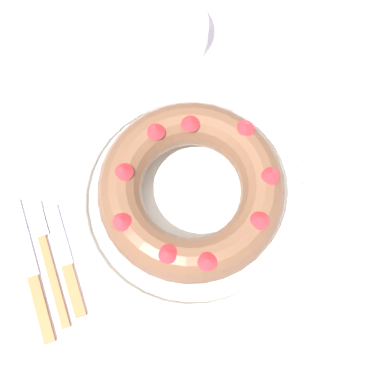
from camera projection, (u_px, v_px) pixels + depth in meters
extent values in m
plane|color=#4C4742|center=(187.00, 276.00, 1.56)|extent=(8.00, 8.00, 0.00)
cube|color=silver|center=(182.00, 207.00, 0.83)|extent=(1.11, 0.98, 0.03)
cylinder|color=brown|center=(312.00, 38.00, 1.37)|extent=(0.06, 0.06, 0.75)
cylinder|color=white|center=(192.00, 202.00, 0.81)|extent=(0.33, 0.33, 0.01)
torus|color=white|center=(192.00, 199.00, 0.80)|extent=(0.34, 0.34, 0.01)
torus|color=brown|center=(192.00, 192.00, 0.76)|extent=(0.27, 0.27, 0.06)
cone|color=red|center=(190.00, 121.00, 0.75)|extent=(0.03, 0.03, 0.02)
cone|color=red|center=(155.00, 129.00, 0.75)|extent=(0.03, 0.03, 0.02)
cone|color=red|center=(123.00, 170.00, 0.73)|extent=(0.03, 0.03, 0.02)
cone|color=red|center=(122.00, 220.00, 0.71)|extent=(0.03, 0.03, 0.02)
cone|color=red|center=(168.00, 253.00, 0.70)|extent=(0.03, 0.03, 0.02)
cone|color=red|center=(211.00, 259.00, 0.69)|extent=(0.03, 0.03, 0.02)
cone|color=red|center=(260.00, 219.00, 0.71)|extent=(0.03, 0.03, 0.02)
cone|color=red|center=(271.00, 174.00, 0.73)|extent=(0.04, 0.04, 0.02)
cone|color=red|center=(246.00, 126.00, 0.75)|extent=(0.03, 0.03, 0.02)
cube|color=#936038|center=(54.00, 281.00, 0.78)|extent=(0.01, 0.14, 0.01)
cube|color=silver|center=(37.00, 220.00, 0.81)|extent=(0.02, 0.05, 0.01)
cube|color=#936038|center=(42.00, 309.00, 0.77)|extent=(0.02, 0.10, 0.01)
cube|color=silver|center=(23.00, 238.00, 0.80)|extent=(0.02, 0.12, 0.00)
cube|color=#936038|center=(74.00, 291.00, 0.78)|extent=(0.02, 0.08, 0.01)
cube|color=silver|center=(59.00, 235.00, 0.80)|extent=(0.02, 0.10, 0.00)
cylinder|color=white|center=(168.00, 31.00, 0.88)|extent=(0.13, 0.13, 0.04)
cube|color=#B2D1B7|center=(360.00, 116.00, 0.86)|extent=(0.18, 0.14, 0.00)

